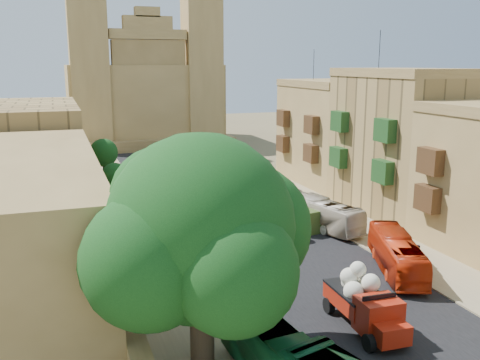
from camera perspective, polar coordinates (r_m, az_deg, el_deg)
road_surface at (r=52.59m, az=-1.43°, el=-3.38°), size 14.00×140.00×0.01m
sidewalk_east at (r=56.09m, az=7.86°, el=-2.49°), size 5.00×140.00×0.01m
sidewalk_west at (r=50.64m, az=-11.75°, el=-4.26°), size 5.00×140.00×0.01m
kerb_east at (r=55.02m, az=5.54°, el=-2.66°), size 0.25×140.00×0.12m
kerb_west at (r=50.97m, az=-8.96°, el=-3.97°), size 0.25×140.00×0.12m
townhouse_c at (r=53.88m, az=16.66°, el=3.99°), size 9.00×14.00×17.40m
townhouse_d at (r=65.73m, az=9.51°, el=5.10°), size 9.00×14.00×15.90m
west_wall at (r=40.60m, az=-14.15°, el=-7.23°), size 1.00×40.00×1.80m
west_building_low at (r=37.71m, az=-22.50°, el=-4.07°), size 10.00×28.00×8.40m
west_building_mid at (r=62.99m, az=-21.35°, el=3.05°), size 10.00×22.00×10.00m
church at (r=98.18m, az=-10.24°, el=9.38°), size 28.00×22.50×36.30m
ficus_tree at (r=24.23m, az=-4.01°, el=-5.81°), size 11.34×10.43×11.34m
street_tree_a at (r=32.67m, az=-8.65°, el=-7.75°), size 3.01×3.01×4.63m
street_tree_b at (r=43.86m, az=-11.57°, el=-1.79°), size 3.61×3.61×5.56m
street_tree_c at (r=55.67m, az=-13.21°, el=0.30°), size 2.88×2.88×4.42m
street_tree_d at (r=67.32m, az=-14.34°, el=2.81°), size 3.45×3.45×5.31m
red_truck at (r=30.57m, az=13.21°, el=-12.53°), size 2.56×6.10×3.52m
olive_pickup at (r=47.29m, az=5.86°, el=-4.03°), size 3.06×5.13×1.98m
bus_red_east at (r=39.07m, az=16.35°, el=-7.53°), size 5.45×9.44×2.59m
bus_cream_east at (r=47.71m, az=8.39°, el=-3.49°), size 4.45×9.87×2.68m
car_blue_a at (r=33.17m, az=1.34°, el=-11.81°), size 2.47×4.19×1.34m
car_white_a at (r=56.26m, az=-6.58°, el=-1.79°), size 1.73×3.72×1.18m
car_cream at (r=45.24m, az=4.97°, el=-5.24°), size 2.38×4.57×1.23m
car_dkblue at (r=70.60m, az=-8.31°, el=1.06°), size 3.04×4.48×1.21m
car_white_b at (r=63.29m, az=-1.52°, el=-0.04°), size 2.27×4.25×1.38m
car_blue_b at (r=74.43m, az=-9.07°, el=1.61°), size 1.42×3.63×1.18m
pedestrian_a at (r=42.90m, az=15.80°, el=-6.18°), size 0.70×0.46×1.92m
pedestrian_c at (r=40.65m, az=18.42°, el=-7.63°), size 0.40×0.94×1.60m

